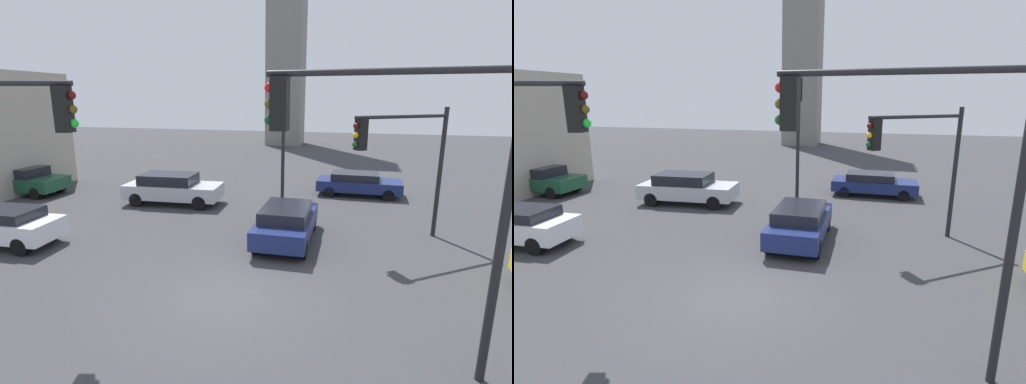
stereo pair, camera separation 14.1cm
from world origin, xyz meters
The scene contains 10 objects.
ground_plane centered at (0.00, 0.00, 0.00)m, with size 100.85×100.85×0.00m, color #38383A.
traffic_light_0 centered at (3.77, -1.67, 4.21)m, with size 4.33×0.46×5.88m.
traffic_light_1 centered at (4.64, 5.30, 3.45)m, with size 3.25×2.49×4.84m.
traffic_light_3 centered at (-0.18, 8.59, 4.12)m, with size 0.37×0.48×5.99m.
car_0 centered at (-5.61, 8.07, 0.80)m, with size 4.81×2.24×1.51m.
car_1 centered at (0.80, 4.41, 0.74)m, with size 1.88×4.25×1.39m.
car_2 centered at (-14.43, 7.86, 0.78)m, with size 4.41×2.00×1.49m.
car_3 centered at (3.26, 12.23, 0.67)m, with size 4.42×1.90×1.23m.
car_5 centered at (-8.97, 1.49, 0.73)m, with size 4.23×1.91×1.36m.
skyline_tower centered at (-4.90, 34.27, 13.40)m, with size 3.77×3.77×26.80m, color gray.
Camera 2 is at (3.31, -8.84, 5.19)m, focal length 27.15 mm.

